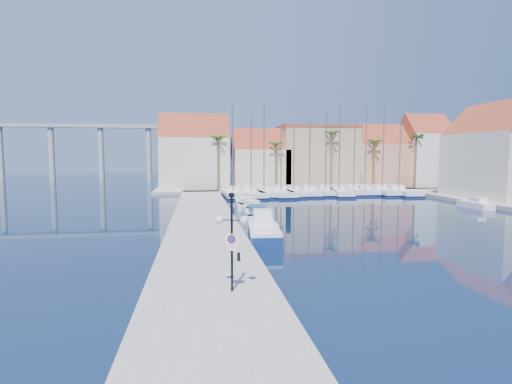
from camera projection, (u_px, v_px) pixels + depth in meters
ground at (337, 248)px, 27.61m from camera, size 260.00×260.00×0.00m
quay_west at (203, 218)px, 39.58m from camera, size 6.00×77.00×0.50m
shore_north at (300, 188)px, 76.33m from camera, size 54.00×16.00×0.50m
lamp_post at (232, 227)px, 17.17m from camera, size 1.44×0.66×4.32m
bollard at (239, 257)px, 22.43m from camera, size 0.19×0.19×0.46m
fishing_boat at (263, 231)px, 29.85m from camera, size 2.72×6.57×2.24m
motorboat_west_0 at (262, 223)px, 35.17m from camera, size 2.24×6.50×1.40m
motorboat_west_1 at (257, 214)px, 40.69m from camera, size 2.99×7.44×1.40m
motorboat_west_2 at (251, 208)px, 45.43m from camera, size 2.61×6.43×1.40m
motorboat_west_3 at (246, 203)px, 49.37m from camera, size 2.72×7.39×1.40m
motorboat_east_1 at (476, 204)px, 48.58m from camera, size 1.63×4.95×1.40m
sailboat_0 at (232, 193)px, 62.18m from camera, size 3.13×10.45×14.11m
sailboat_1 at (250, 193)px, 62.81m from camera, size 3.98×11.79×12.63m
sailboat_2 at (263, 192)px, 63.02m from camera, size 2.81×9.56×14.31m
sailboat_3 at (280, 193)px, 63.62m from camera, size 3.25×11.68×11.49m
sailboat_4 at (293, 192)px, 64.03m from camera, size 2.87×9.61×11.62m
sailboat_5 at (308, 192)px, 64.81m from camera, size 3.22×9.95×12.50m
sailboat_6 at (325, 191)px, 65.14m from camera, size 2.85×8.81×13.87m
sailboat_7 at (338, 192)px, 64.62m from camera, size 3.47×10.45×14.47m
sailboat_8 at (352, 191)px, 66.05m from camera, size 2.27×8.44×12.75m
sailboat_9 at (363, 190)px, 66.50m from camera, size 2.55×8.89×14.28m
sailboat_10 at (381, 191)px, 65.88m from camera, size 2.73×9.55×14.90m
sailboat_11 at (397, 191)px, 65.73m from camera, size 3.12×11.56×12.55m
building_0 at (194, 155)px, 71.87m from camera, size 12.30×9.00×13.50m
building_1 at (260, 162)px, 73.73m from camera, size 10.30×8.00×11.00m
building_2 at (316, 157)px, 76.23m from camera, size 14.20×10.20×11.50m
building_3 at (378, 159)px, 77.03m from camera, size 10.30×8.00×12.00m
building_4 at (424, 153)px, 77.25m from camera, size 8.30×8.00×14.00m
building_6 at (499, 155)px, 55.32m from camera, size 9.00×14.30×13.50m
palm_0 at (218, 140)px, 67.29m from camera, size 2.60×2.60×10.15m
palm_1 at (276, 146)px, 68.84m from camera, size 2.60×2.60×9.15m
palm_2 at (332, 135)px, 70.12m from camera, size 2.60×2.60×11.15m
palm_3 at (375, 143)px, 71.41m from camera, size 2.60×2.60×9.65m
palm_4 at (416, 138)px, 72.49m from camera, size 2.60×2.60×10.65m
viaduct at (80, 141)px, 101.78m from camera, size 48.00×2.20×14.45m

